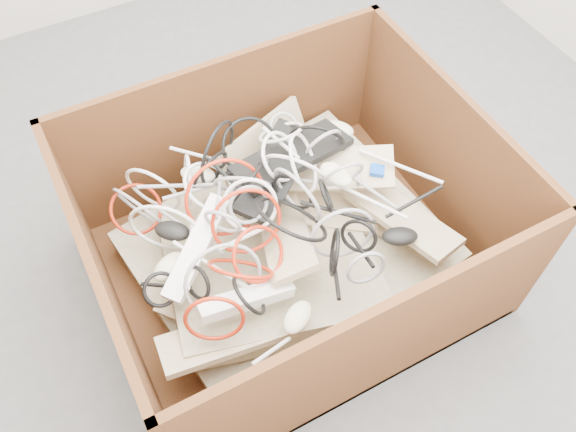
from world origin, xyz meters
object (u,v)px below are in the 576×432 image
power_strip_left (197,248)px  vga_plug (377,171)px  cardboard_box (286,249)px  power_strip_right (246,299)px

power_strip_left → vga_plug: power_strip_left is taller
vga_plug → power_strip_left: bearing=-143.3°
cardboard_box → vga_plug: bearing=1.4°
cardboard_box → power_strip_right: cardboard_box is taller
cardboard_box → vga_plug: cardboard_box is taller
cardboard_box → power_strip_left: 0.38m
vga_plug → power_strip_right: bearing=-124.6°
power_strip_right → vga_plug: size_ratio=6.27×
cardboard_box → vga_plug: (0.34, 0.01, 0.21)m
power_strip_left → power_strip_right: (0.06, -0.19, -0.05)m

